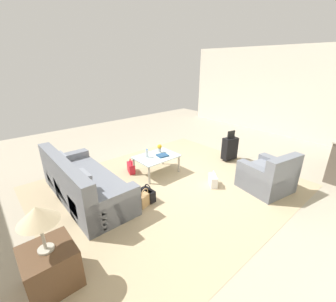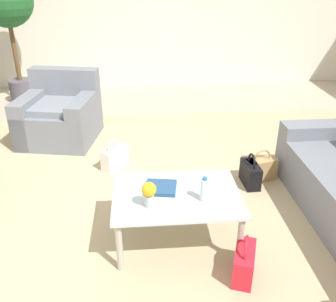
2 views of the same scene
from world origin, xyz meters
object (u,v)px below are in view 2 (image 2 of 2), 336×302
potted_ficus (7,9)px  coffee_table_book (161,188)px  handbag_white (115,157)px  water_bottle (204,190)px  handbag_black (250,174)px  coffee_table (176,200)px  flower_vase (149,193)px  handbag_tan (261,169)px  armchair (61,116)px  handbag_red (244,262)px

potted_ficus → coffee_table_book: bearing=-60.1°
potted_ficus → handbag_white: bearing=-55.9°
water_bottle → handbag_black: bearing=54.1°
handbag_white → handbag_black: bearing=-18.6°
coffee_table → flower_vase: 0.32m
handbag_tan → armchair: bearing=150.9°
coffee_table → flower_vase: size_ratio=4.90×
handbag_red → handbag_white: bearing=120.4°
handbag_red → handbag_tan: bearing=68.1°
armchair → handbag_white: size_ratio=2.91×
armchair → water_bottle: 2.72m
water_bottle → handbag_tan: 1.34m
handbag_black → handbag_red: 1.32m
water_bottle → coffee_table_book: bearing=150.6°
water_bottle → coffee_table_book: size_ratio=0.83×
potted_ficus → flower_vase: bearing=-62.8°
armchair → potted_ficus: 2.13m
armchair → handbag_tan: armchair is taller
coffee_table_book → flower_vase: size_ratio=1.20×
armchair → flower_vase: armchair is taller
coffee_table_book → handbag_red: bearing=-33.3°
coffee_table_book → handbag_black: coffee_table_book is taller
coffee_table_book → handbag_white: 1.33m
coffee_table_book → potted_ficus: potted_ficus is taller
coffee_table → handbag_white: (-0.56, 1.29, -0.27)m
handbag_tan → potted_ficus: (-3.19, 2.80, 1.33)m
handbag_black → handbag_tan: same height
coffee_table_book → potted_ficus: bearing=129.3°
coffee_table → handbag_tan: (0.99, 0.90, -0.27)m
handbag_red → flower_vase: bearing=156.1°
coffee_table → coffee_table_book: (-0.12, 0.08, 0.07)m
coffee_table → handbag_black: bearing=43.3°
coffee_table_book → handbag_red: size_ratio=0.69×
coffee_table → water_bottle: bearing=-26.6°
water_bottle → flower_vase: (-0.42, -0.05, 0.03)m
flower_vase → potted_ficus: 4.42m
flower_vase → handbag_black: (1.08, 0.96, -0.45)m
coffee_table → potted_ficus: size_ratio=0.50×
handbag_black → potted_ficus: 4.41m
coffee_table_book → armchair: bearing=128.6°
water_bottle → handbag_white: bearing=118.9°
potted_ficus → armchair: bearing=-59.2°
armchair → handbag_red: size_ratio=2.91×
potted_ficus → handbag_tan: bearing=-41.3°
armchair → coffee_table: (1.29, -2.17, 0.10)m
coffee_table → handbag_red: (0.45, -0.45, -0.27)m
handbag_white → coffee_table: bearing=-66.3°
armchair → coffee_table_book: size_ratio=4.24×
handbag_white → potted_ficus: (-1.64, 2.41, 1.33)m
flower_vase → potted_ficus: potted_ficus is taller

